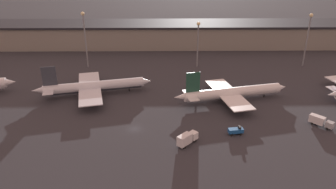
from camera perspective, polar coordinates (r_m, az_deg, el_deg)
ground at (r=111.44m, az=-5.84°, el=-5.98°), size 600.00×600.00×0.00m
terminal_building at (r=204.71m, az=-3.57°, el=10.43°), size 258.62×26.30×14.07m
airplane_1 at (r=138.15m, az=-12.89°, el=1.35°), size 47.96×36.32×13.53m
airplane_2 at (r=131.45m, az=11.02°, el=0.29°), size 47.07×31.48×13.45m
service_vehicle_0 at (r=109.49m, az=11.74°, el=-6.18°), size 5.12×2.68×2.89m
service_vehicle_2 at (r=101.81m, az=3.32°, el=-7.67°), size 7.10×7.30×3.84m
service_vehicle_3 at (r=123.23m, az=25.01°, el=-4.20°), size 7.12×7.30×3.39m
lamp_post_1 at (r=167.96m, az=-14.29°, el=10.30°), size 1.80×1.80×27.85m
lamp_post_2 at (r=164.93m, az=5.24°, el=9.71°), size 1.80×1.80×22.88m
lamp_post_3 at (r=178.38m, az=23.20°, el=9.71°), size 1.80×1.80×26.84m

